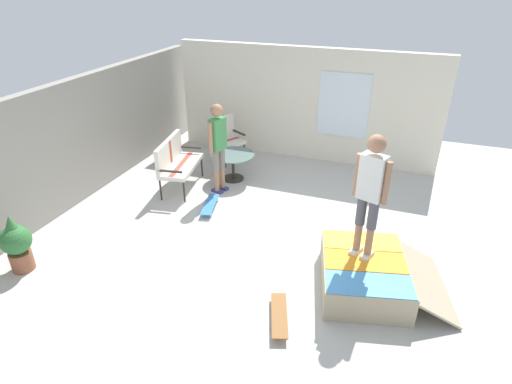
{
  "coord_description": "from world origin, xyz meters",
  "views": [
    {
      "loc": [
        -5.43,
        -1.73,
        3.99
      ],
      "look_at": [
        0.41,
        0.42,
        0.7
      ],
      "focal_mm": 29.84,
      "sensor_mm": 36.0,
      "label": 1
    }
  ],
  "objects_px": {
    "person_skater": "(371,188)",
    "skateboard_spare": "(279,315)",
    "patio_bench": "(175,159)",
    "potted_plant": "(16,243)",
    "skateboard_by_bench": "(210,205)",
    "patio_chair_near_house": "(225,135)",
    "patio_table": "(233,162)",
    "skate_ramp": "(366,274)",
    "person_watching": "(218,142)"
  },
  "relations": [
    {
      "from": "person_skater",
      "to": "skateboard_spare",
      "type": "height_order",
      "value": "person_skater"
    },
    {
      "from": "patio_bench",
      "to": "potted_plant",
      "type": "relative_size",
      "value": 1.44
    },
    {
      "from": "skateboard_by_bench",
      "to": "patio_bench",
      "type": "bearing_deg",
      "value": 60.12
    },
    {
      "from": "patio_chair_near_house",
      "to": "patio_table",
      "type": "xyz_separation_m",
      "value": [
        -0.89,
        -0.56,
        -0.21
      ]
    },
    {
      "from": "person_skater",
      "to": "patio_bench",
      "type": "bearing_deg",
      "value": 66.61
    },
    {
      "from": "patio_table",
      "to": "skateboard_by_bench",
      "type": "bearing_deg",
      "value": -176.44
    },
    {
      "from": "patio_table",
      "to": "skateboard_by_bench",
      "type": "distance_m",
      "value": 1.36
    },
    {
      "from": "patio_table",
      "to": "person_skater",
      "type": "xyz_separation_m",
      "value": [
        -2.42,
        -2.98,
        1.08
      ]
    },
    {
      "from": "potted_plant",
      "to": "skateboard_by_bench",
      "type": "bearing_deg",
      "value": -35.3
    },
    {
      "from": "patio_table",
      "to": "skateboard_by_bench",
      "type": "height_order",
      "value": "patio_table"
    },
    {
      "from": "patio_bench",
      "to": "person_skater",
      "type": "relative_size",
      "value": 0.75
    },
    {
      "from": "skateboard_spare",
      "to": "potted_plant",
      "type": "bearing_deg",
      "value": 94.61
    },
    {
      "from": "skate_ramp",
      "to": "patio_bench",
      "type": "bearing_deg",
      "value": 65.62
    },
    {
      "from": "patio_bench",
      "to": "patio_chair_near_house",
      "type": "distance_m",
      "value": 1.66
    },
    {
      "from": "skateboard_spare",
      "to": "potted_plant",
      "type": "distance_m",
      "value": 3.93
    },
    {
      "from": "skateboard_by_bench",
      "to": "person_skater",
      "type": "bearing_deg",
      "value": -110.96
    },
    {
      "from": "skateboard_by_bench",
      "to": "potted_plant",
      "type": "relative_size",
      "value": 0.9
    },
    {
      "from": "patio_chair_near_house",
      "to": "skateboard_spare",
      "type": "relative_size",
      "value": 1.24
    },
    {
      "from": "patio_bench",
      "to": "person_watching",
      "type": "xyz_separation_m",
      "value": [
        0.14,
        -0.89,
        0.44
      ]
    },
    {
      "from": "patio_bench",
      "to": "skateboard_by_bench",
      "type": "height_order",
      "value": "patio_bench"
    },
    {
      "from": "patio_bench",
      "to": "patio_table",
      "type": "height_order",
      "value": "patio_bench"
    },
    {
      "from": "skate_ramp",
      "to": "patio_chair_near_house",
      "type": "xyz_separation_m",
      "value": [
        3.44,
        3.64,
        0.39
      ]
    },
    {
      "from": "patio_bench",
      "to": "patio_table",
      "type": "distance_m",
      "value": 1.2
    },
    {
      "from": "person_watching",
      "to": "skateboard_spare",
      "type": "xyz_separation_m",
      "value": [
        -3.0,
        -2.19,
        -0.97
      ]
    },
    {
      "from": "person_watching",
      "to": "person_skater",
      "type": "relative_size",
      "value": 1.01
    },
    {
      "from": "patio_table",
      "to": "person_skater",
      "type": "distance_m",
      "value": 3.99
    },
    {
      "from": "skateboard_spare",
      "to": "potted_plant",
      "type": "xyz_separation_m",
      "value": [
        -0.31,
        3.9,
        0.38
      ]
    },
    {
      "from": "person_watching",
      "to": "skateboard_spare",
      "type": "distance_m",
      "value": 3.84
    },
    {
      "from": "patio_chair_near_house",
      "to": "person_watching",
      "type": "xyz_separation_m",
      "value": [
        -1.48,
        -0.52,
        0.44
      ]
    },
    {
      "from": "skate_ramp",
      "to": "skateboard_spare",
      "type": "height_order",
      "value": "skate_ramp"
    },
    {
      "from": "patio_table",
      "to": "person_watching",
      "type": "bearing_deg",
      "value": 175.8
    },
    {
      "from": "skate_ramp",
      "to": "potted_plant",
      "type": "height_order",
      "value": "potted_plant"
    },
    {
      "from": "person_watching",
      "to": "patio_table",
      "type": "bearing_deg",
      "value": -4.2
    },
    {
      "from": "skate_ramp",
      "to": "person_watching",
      "type": "xyz_separation_m",
      "value": [
        1.96,
        3.12,
        0.83
      ]
    },
    {
      "from": "patio_table",
      "to": "skateboard_spare",
      "type": "height_order",
      "value": "patio_table"
    },
    {
      "from": "skate_ramp",
      "to": "person_skater",
      "type": "xyz_separation_m",
      "value": [
        0.13,
        0.1,
        1.26
      ]
    },
    {
      "from": "person_skater",
      "to": "potted_plant",
      "type": "bearing_deg",
      "value": 107.37
    },
    {
      "from": "patio_chair_near_house",
      "to": "potted_plant",
      "type": "xyz_separation_m",
      "value": [
        -4.79,
        1.19,
        -0.15
      ]
    },
    {
      "from": "person_watching",
      "to": "skateboard_spare",
      "type": "bearing_deg",
      "value": -143.8
    },
    {
      "from": "patio_table",
      "to": "person_watching",
      "type": "relative_size",
      "value": 0.5
    },
    {
      "from": "skateboard_by_bench",
      "to": "potted_plant",
      "type": "distance_m",
      "value": 3.19
    },
    {
      "from": "potted_plant",
      "to": "patio_table",
      "type": "bearing_deg",
      "value": -24.16
    },
    {
      "from": "person_watching",
      "to": "potted_plant",
      "type": "distance_m",
      "value": 3.77
    },
    {
      "from": "potted_plant",
      "to": "person_skater",
      "type": "bearing_deg",
      "value": -72.63
    },
    {
      "from": "person_skater",
      "to": "skateboard_by_bench",
      "type": "relative_size",
      "value": 2.14
    },
    {
      "from": "person_watching",
      "to": "skateboard_by_bench",
      "type": "xyz_separation_m",
      "value": [
        -0.73,
        -0.13,
        -0.97
      ]
    },
    {
      "from": "patio_table",
      "to": "skate_ramp",
      "type": "bearing_deg",
      "value": -129.64
    },
    {
      "from": "person_skater",
      "to": "potted_plant",
      "type": "xyz_separation_m",
      "value": [
        -1.48,
        4.73,
        -1.02
      ]
    },
    {
      "from": "skate_ramp",
      "to": "skateboard_by_bench",
      "type": "bearing_deg",
      "value": 67.59
    },
    {
      "from": "skateboard_by_bench",
      "to": "skateboard_spare",
      "type": "xyz_separation_m",
      "value": [
        -2.27,
        -2.07,
        0.0
      ]
    }
  ]
}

